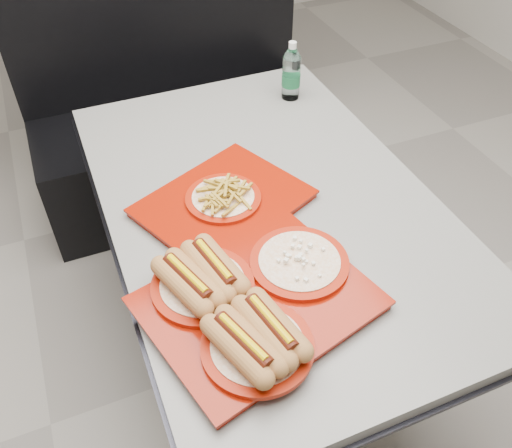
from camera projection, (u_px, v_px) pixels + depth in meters
name	position (u px, v px, depth m)	size (l,w,h in m)	color
ground	(266.00, 348.00, 2.07)	(6.00, 6.00, 0.00)	gray
diner_table	(269.00, 240.00, 1.66)	(0.92, 1.42, 0.75)	black
booth_bench	(175.00, 114.00, 2.52)	(1.30, 0.57, 1.35)	black
tray_near	(250.00, 300.00, 1.24)	(0.58, 0.51, 0.11)	#871203
tray_far	(223.00, 200.00, 1.51)	(0.54, 0.49, 0.09)	#871203
water_bottle	(291.00, 74.00, 1.90)	(0.07, 0.07, 0.21)	silver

